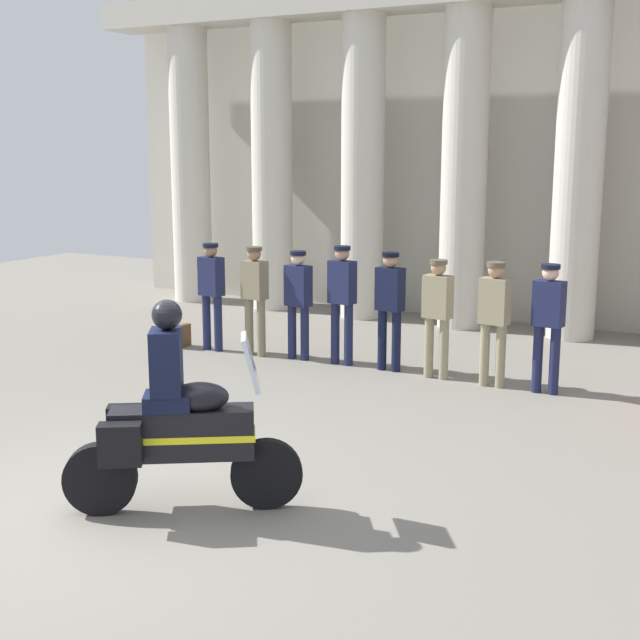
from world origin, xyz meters
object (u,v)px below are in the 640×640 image
(officer_in_row_1, at_px, (255,292))
(officer_in_row_7, at_px, (548,318))
(officer_in_row_2, at_px, (298,296))
(officer_in_row_6, at_px, (494,314))
(briefcase_on_ground, at_px, (183,336))
(officer_in_row_3, at_px, (342,295))
(officer_in_row_4, at_px, (390,301))
(officer_in_row_5, at_px, (437,309))
(officer_in_row_0, at_px, (212,288))
(motorcycle_with_rider, at_px, (174,425))

(officer_in_row_1, relative_size, officer_in_row_7, 0.99)
(officer_in_row_1, height_order, officer_in_row_2, officer_in_row_1)
(officer_in_row_6, height_order, briefcase_on_ground, officer_in_row_6)
(officer_in_row_3, height_order, officer_in_row_4, officer_in_row_3)
(officer_in_row_5, bearing_deg, officer_in_row_2, 7.22)
(officer_in_row_7, bearing_deg, briefcase_on_ground, 9.26)
(officer_in_row_4, height_order, officer_in_row_7, officer_in_row_4)
(officer_in_row_4, relative_size, officer_in_row_5, 1.03)
(officer_in_row_0, distance_m, officer_in_row_5, 3.71)
(officer_in_row_6, distance_m, briefcase_on_ground, 5.14)
(officer_in_row_0, height_order, officer_in_row_2, officer_in_row_0)
(officer_in_row_0, relative_size, officer_in_row_6, 1.01)
(officer_in_row_0, height_order, officer_in_row_3, officer_in_row_3)
(officer_in_row_5, relative_size, motorcycle_with_rider, 0.87)
(officer_in_row_0, xyz_separation_m, officer_in_row_1, (0.78, 0.02, -0.01))
(officer_in_row_1, bearing_deg, officer_in_row_7, -171.32)
(officer_in_row_7, bearing_deg, officer_in_row_4, 5.58)
(officer_in_row_1, bearing_deg, officer_in_row_5, -170.43)
(officer_in_row_7, bearing_deg, officer_in_row_5, 6.97)
(officer_in_row_4, bearing_deg, officer_in_row_7, -174.42)
(officer_in_row_1, bearing_deg, motorcycle_with_rider, 124.02)
(officer_in_row_3, xyz_separation_m, officer_in_row_7, (3.02, -0.11, -0.04))
(motorcycle_with_rider, bearing_deg, officer_in_row_2, 75.65)
(officer_in_row_1, height_order, officer_in_row_7, officer_in_row_7)
(officer_in_row_3, relative_size, officer_in_row_6, 1.04)
(officer_in_row_1, distance_m, briefcase_on_ground, 1.57)
(officer_in_row_1, relative_size, officer_in_row_2, 1.02)
(officer_in_row_3, bearing_deg, officer_in_row_0, 12.31)
(officer_in_row_1, bearing_deg, officer_in_row_6, -171.41)
(officer_in_row_2, height_order, officer_in_row_3, officer_in_row_3)
(officer_in_row_4, bearing_deg, officer_in_row_0, 11.45)
(officer_in_row_4, relative_size, officer_in_row_6, 1.01)
(officer_in_row_2, distance_m, motorcycle_with_rider, 5.68)
(motorcycle_with_rider, bearing_deg, officer_in_row_0, 89.12)
(officer_in_row_0, relative_size, officer_in_row_7, 1.00)
(officer_in_row_2, distance_m, officer_in_row_7, 3.75)
(officer_in_row_0, xyz_separation_m, briefcase_on_ground, (-0.56, -0.04, -0.82))
(officer_in_row_5, bearing_deg, officer_in_row_4, 2.72)
(officer_in_row_2, relative_size, officer_in_row_4, 0.96)
(officer_in_row_6, bearing_deg, officer_in_row_0, 8.86)
(officer_in_row_6, distance_m, motorcycle_with_rider, 5.43)
(officer_in_row_4, xyz_separation_m, officer_in_row_6, (1.56, -0.12, -0.02))
(briefcase_on_ground, bearing_deg, officer_in_row_7, 0.78)
(officer_in_row_5, xyz_separation_m, briefcase_on_ground, (-4.26, -0.12, -0.80))
(officer_in_row_4, bearing_deg, motorcycle_with_rider, 102.08)
(officer_in_row_5, xyz_separation_m, officer_in_row_6, (0.81, -0.05, 0.01))
(officer_in_row_3, xyz_separation_m, officer_in_row_4, (0.76, 0.01, -0.03))
(briefcase_on_ground, bearing_deg, motorcycle_with_rider, -53.50)
(officer_in_row_0, relative_size, motorcycle_with_rider, 0.89)
(officer_in_row_7, distance_m, briefcase_on_ground, 5.84)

